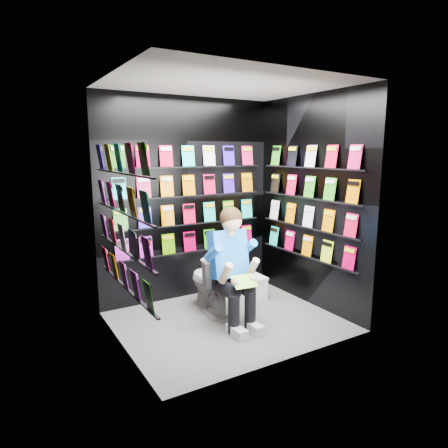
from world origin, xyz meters
TOP-DOWN VIEW (x-y plane):
  - floor at (0.00, 0.00)m, footprint 2.40×2.40m
  - ceiling at (0.00, 0.00)m, footprint 2.40×2.40m
  - wall_back at (0.00, 1.00)m, footprint 2.40×0.04m
  - wall_front at (0.00, -1.00)m, footprint 2.40×0.04m
  - wall_left at (-1.20, 0.00)m, footprint 0.04×2.00m
  - wall_right at (1.20, 0.00)m, footprint 0.04×2.00m
  - comics_back at (0.00, 0.97)m, footprint 2.10×0.06m
  - comics_left at (-1.17, 0.00)m, footprint 0.06×1.70m
  - comics_right at (1.17, 0.00)m, footprint 0.06×1.70m
  - toilet at (-0.00, 0.39)m, footprint 0.50×0.79m
  - longbox at (0.70, 0.50)m, footprint 0.21×0.37m
  - longbox_lid at (0.70, 0.50)m, footprint 0.22×0.39m
  - reader at (-0.00, 0.01)m, footprint 0.63×0.85m
  - held_comic at (-0.00, -0.34)m, footprint 0.27×0.18m

SIDE VIEW (x-z plane):
  - floor at x=0.00m, z-range 0.00..0.00m
  - longbox at x=0.70m, z-range 0.00..0.27m
  - longbox_lid at x=0.70m, z-range 0.27..0.30m
  - toilet at x=0.00m, z-range 0.00..0.73m
  - held_comic at x=0.00m, z-range 0.53..0.63m
  - reader at x=0.00m, z-range 0.06..1.51m
  - wall_back at x=0.00m, z-range 0.00..2.60m
  - wall_front at x=0.00m, z-range 0.00..2.60m
  - wall_left at x=-1.20m, z-range 0.00..2.60m
  - wall_right at x=1.20m, z-range 0.00..2.60m
  - comics_back at x=0.00m, z-range 0.62..1.99m
  - comics_left at x=-1.17m, z-range 0.62..1.99m
  - comics_right at x=1.17m, z-range 0.62..1.99m
  - ceiling at x=0.00m, z-range 2.60..2.60m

